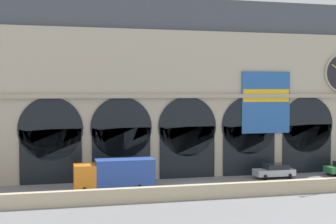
# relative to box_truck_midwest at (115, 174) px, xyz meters

# --- Properties ---
(ground_plane) EXTENTS (200.00, 200.00, 0.00)m
(ground_plane) POSITION_rel_box_truck_midwest_xyz_m (8.63, 0.59, -1.70)
(ground_plane) COLOR slate
(quay_parapet_wall) EXTENTS (90.00, 0.70, 1.28)m
(quay_parapet_wall) POSITION_rel_box_truck_midwest_xyz_m (8.63, -4.55, -1.06)
(quay_parapet_wall) COLOR #BCAD8C
(quay_parapet_wall) RESTS_ON ground
(station_building) EXTENTS (45.12, 4.95, 19.81)m
(station_building) POSITION_rel_box_truck_midwest_xyz_m (8.67, 7.85, 7.90)
(station_building) COLOR #B2A891
(station_building) RESTS_ON ground
(box_truck_midwest) EXTENTS (7.50, 2.91, 3.12)m
(box_truck_midwest) POSITION_rel_box_truck_midwest_xyz_m (0.00, 0.00, 0.00)
(box_truck_midwest) COLOR orange
(box_truck_midwest) RESTS_ON ground
(car_mideast) EXTENTS (4.40, 2.22, 1.55)m
(car_mideast) POSITION_rel_box_truck_midwest_xyz_m (17.89, 3.13, -0.90)
(car_mideast) COLOR #ADB2B7
(car_mideast) RESTS_ON ground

